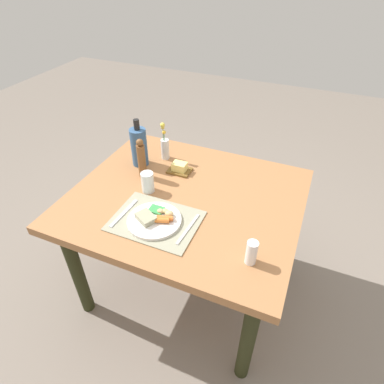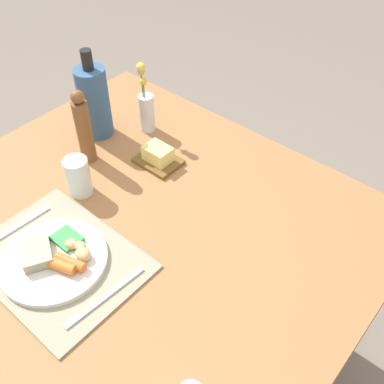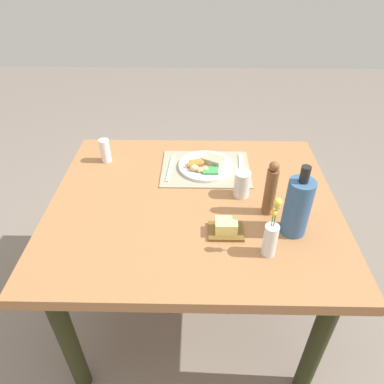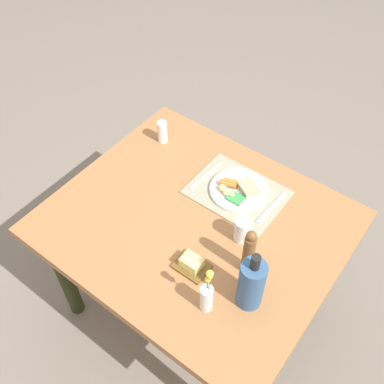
{
  "view_description": "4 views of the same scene",
  "coord_description": "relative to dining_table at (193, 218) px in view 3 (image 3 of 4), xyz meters",
  "views": [
    {
      "loc": [
        0.54,
        -1.19,
        1.8
      ],
      "look_at": [
        0.05,
        -0.04,
        0.82
      ],
      "focal_mm": 30.06,
      "sensor_mm": 36.0,
      "label": 1
    },
    {
      "loc": [
        0.63,
        -0.53,
        1.62
      ],
      "look_at": [
        0.09,
        0.1,
        0.82
      ],
      "focal_mm": 42.46,
      "sensor_mm": 36.0,
      "label": 2
    },
    {
      "loc": [
        -0.02,
        1.14,
        1.65
      ],
      "look_at": [
        0.01,
        -0.02,
        0.77
      ],
      "focal_mm": 32.93,
      "sensor_mm": 36.0,
      "label": 3
    },
    {
      "loc": [
        -0.68,
        0.93,
        2.24
      ],
      "look_at": [
        0.05,
        -0.03,
        0.86
      ],
      "focal_mm": 42.23,
      "sensor_mm": 36.0,
      "label": 4
    }
  ],
  "objects": [
    {
      "name": "dinner_plate",
      "position": [
        -0.05,
        -0.24,
        0.12
      ],
      "size": [
        0.26,
        0.26,
        0.04
      ],
      "color": "silver",
      "rests_on": "placemat"
    },
    {
      "name": "flower_vase",
      "position": [
        -0.26,
        0.29,
        0.18
      ],
      "size": [
        0.05,
        0.05,
        0.24
      ],
      "color": "silver",
      "rests_on": "dining_table"
    },
    {
      "name": "ground_plane",
      "position": [
        0.0,
        0.0,
        -0.64
      ],
      "size": [
        8.0,
        8.0,
        0.0
      ],
      "primitive_type": "plane",
      "color": "slate"
    },
    {
      "name": "salt_shaker",
      "position": [
        0.42,
        -0.3,
        0.16
      ],
      "size": [
        0.05,
        0.05,
        0.11
      ],
      "primitive_type": "cylinder",
      "color": "white",
      "rests_on": "dining_table"
    },
    {
      "name": "placemat",
      "position": [
        -0.05,
        -0.23,
        0.1
      ],
      "size": [
        0.41,
        0.31,
        0.01
      ],
      "primitive_type": "cube",
      "color": "gray",
      "rests_on": "dining_table"
    },
    {
      "name": "knife",
      "position": [
        0.11,
        -0.23,
        0.11
      ],
      "size": [
        0.03,
        0.22,
        0.0
      ],
      "primitive_type": "cube",
      "rotation": [
        0.0,
        0.0,
        -0.07
      ],
      "color": "silver",
      "rests_on": "placemat"
    },
    {
      "name": "cooler_bottle",
      "position": [
        -0.37,
        0.18,
        0.22
      ],
      "size": [
        0.09,
        0.09,
        0.28
      ],
      "color": "#365A85",
      "rests_on": "dining_table"
    },
    {
      "name": "pepper_mill",
      "position": [
        -0.29,
        0.07,
        0.21
      ],
      "size": [
        0.05,
        0.05,
        0.24
      ],
      "color": "brown",
      "rests_on": "dining_table"
    },
    {
      "name": "fork",
      "position": [
        -0.22,
        -0.25,
        0.11
      ],
      "size": [
        0.03,
        0.22,
        0.0
      ],
      "primitive_type": "cube",
      "rotation": [
        0.0,
        0.0,
        -0.05
      ],
      "color": "silver",
      "rests_on": "placemat"
    },
    {
      "name": "dining_table",
      "position": [
        0.0,
        0.0,
        0.0
      ],
      "size": [
        1.18,
        1.01,
        0.74
      ],
      "color": "#A36C41",
      "rests_on": "ground_plane"
    },
    {
      "name": "butter_dish",
      "position": [
        -0.12,
        0.19,
        0.12
      ],
      "size": [
        0.13,
        0.1,
        0.06
      ],
      "color": "brown",
      "rests_on": "dining_table"
    },
    {
      "name": "water_tumbler",
      "position": [
        -0.2,
        -0.04,
        0.15
      ],
      "size": [
        0.07,
        0.07,
        0.11
      ],
      "color": "silver",
      "rests_on": "dining_table"
    }
  ]
}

